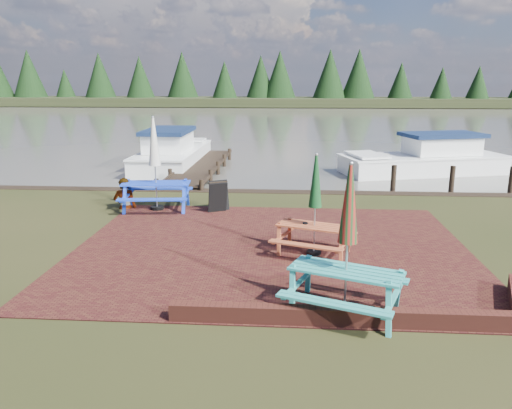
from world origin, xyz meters
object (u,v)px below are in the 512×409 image
object	(u,v)px
picnic_table_blue	(156,178)
chalkboard	(219,196)
picnic_table_teal	(346,263)
boat_near	(426,160)
person	(123,178)
picnic_table_red	(315,221)
boat_jetty	(173,155)
jetty	(201,166)

from	to	relation	value
picnic_table_blue	chalkboard	xyz separation A→B (m)	(1.87, -0.08, -0.50)
picnic_table_teal	picnic_table_blue	size ratio (longest dim) A/B	0.92
boat_near	person	distance (m)	13.27
picnic_table_teal	picnic_table_red	size ratio (longest dim) A/B	1.13
boat_jetty	chalkboard	bearing A→B (deg)	-68.19
chalkboard	person	distance (m)	2.91
picnic_table_red	picnic_table_blue	size ratio (longest dim) A/B	0.82
chalkboard	jetty	bearing A→B (deg)	78.35
picnic_table_teal	picnic_table_red	bearing A→B (deg)	119.55
picnic_table_blue	boat_near	bearing A→B (deg)	32.78
boat_jetty	boat_near	world-z (taller)	boat_jetty
picnic_table_teal	person	size ratio (longest dim) A/B	1.36
chalkboard	jetty	size ratio (longest dim) A/B	0.10
picnic_table_blue	person	distance (m)	1.00
picnic_table_red	boat_jetty	xyz separation A→B (m)	(-6.00, 11.96, -0.38)
picnic_table_teal	boat_jetty	world-z (taller)	picnic_table_teal
picnic_table_blue	boat_jetty	bearing A→B (deg)	94.78
chalkboard	boat_near	world-z (taller)	boat_near
chalkboard	boat_jetty	distance (m)	9.07
picnic_table_red	boat_near	distance (m)	12.51
jetty	boat_jetty	xyz separation A→B (m)	(-1.55, 1.37, 0.29)
picnic_table_teal	boat_near	distance (m)	14.99
picnic_table_red	jetty	distance (m)	11.51
jetty	person	world-z (taller)	person
picnic_table_teal	chalkboard	world-z (taller)	picnic_table_teal
boat_near	person	size ratio (longest dim) A/B	3.98
picnic_table_blue	chalkboard	bearing A→B (deg)	-7.65
jetty	boat_near	size ratio (longest dim) A/B	1.22
picnic_table_teal	person	bearing A→B (deg)	153.82
chalkboard	jetty	distance (m)	7.29
picnic_table_teal	picnic_table_red	distance (m)	2.86
picnic_table_red	person	world-z (taller)	picnic_table_red
picnic_table_blue	picnic_table_teal	bearing A→B (deg)	-57.93
picnic_table_blue	boat_near	xyz separation A→B (m)	(9.84, 7.70, -0.59)
picnic_table_blue	jetty	bearing A→B (deg)	84.19
picnic_table_red	chalkboard	xyz separation A→B (m)	(-2.65, 3.54, -0.33)
picnic_table_blue	person	xyz separation A→B (m)	(-1.00, 0.07, -0.03)
picnic_table_red	boat_jetty	distance (m)	13.39
picnic_table_blue	jetty	size ratio (longest dim) A/B	0.30
picnic_table_red	boat_jetty	bearing A→B (deg)	136.54
jetty	person	distance (m)	7.04
boat_jetty	jetty	bearing A→B (deg)	-41.52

